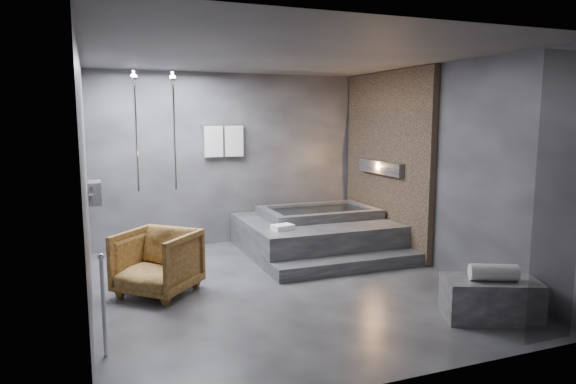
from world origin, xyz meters
name	(u,v)px	position (x,y,z in m)	size (l,w,h in m)	color
room	(308,145)	(0.40, 0.24, 1.73)	(5.00, 5.04, 2.82)	#29292B
tub_deck	(315,235)	(1.05, 1.45, 0.25)	(2.20, 2.00, 0.50)	#2D2D30
tub_step	(350,265)	(1.05, 0.27, 0.09)	(2.20, 0.36, 0.18)	#2D2D30
concrete_bench	(490,299)	(1.63, -1.74, 0.21)	(0.94, 0.52, 0.42)	#38393B
driftwood_chair	(157,262)	(-1.51, 0.30, 0.38)	(0.82, 0.84, 0.76)	#4A2F12
rolled_towel	(494,272)	(1.61, -1.78, 0.51)	(0.17, 0.17, 0.48)	silver
deck_towel	(283,227)	(0.31, 0.92, 0.54)	(0.29, 0.21, 0.08)	white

